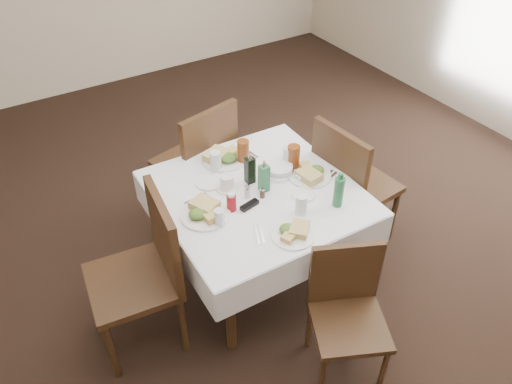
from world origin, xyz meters
TOP-DOWN VIEW (x-y plane):
  - ground_plane at (0.00, 0.00)m, footprint 7.00×7.00m
  - room_shell at (0.00, 0.00)m, footprint 6.04×7.04m
  - dining_table at (-0.10, 0.00)m, footprint 1.23×1.23m
  - chair_north at (-0.13, 0.73)m, footprint 0.59×0.59m
  - chair_south at (-0.02, -0.82)m, footprint 0.53×0.53m
  - chair_east at (0.62, -0.06)m, footprint 0.53×0.53m
  - chair_west at (-0.87, -0.07)m, footprint 0.55×0.55m
  - meal_north at (-0.11, 0.41)m, footprint 0.31×0.31m
  - meal_south at (-0.13, -0.44)m, footprint 0.25×0.25m
  - meal_east at (0.28, -0.05)m, footprint 0.28×0.28m
  - meal_west at (-0.47, -0.03)m, footprint 0.30×0.30m
  - side_plate_a at (-0.31, 0.23)m, footprint 0.17×0.17m
  - side_plate_b at (0.13, -0.18)m, footprint 0.15×0.15m
  - water_n at (-0.20, 0.34)m, footprint 0.07×0.07m
  - water_s at (0.02, -0.31)m, footprint 0.07×0.07m
  - water_e at (0.23, 0.12)m, footprint 0.08×0.08m
  - water_w at (-0.44, -0.15)m, footprint 0.06×0.06m
  - iced_tea_a at (-0.00, 0.32)m, footprint 0.08×0.08m
  - iced_tea_b at (0.24, 0.08)m, footprint 0.08×0.08m
  - bread_basket at (0.12, 0.08)m, footprint 0.20×0.20m
  - oil_cruet_dark at (-0.08, 0.11)m, footprint 0.06×0.06m
  - oil_cruet_green at (-0.05, -0.01)m, footprint 0.06×0.06m
  - ketchup_bottle at (-0.31, -0.07)m, footprint 0.06×0.06m
  - salt_shaker at (-0.18, -0.02)m, footprint 0.04×0.04m
  - pepper_shaker at (-0.10, -0.07)m, footprint 0.03×0.03m
  - coffee_mug at (-0.24, 0.12)m, footprint 0.14×0.14m
  - sunglasses at (-0.21, -0.10)m, footprint 0.13×0.06m
  - green_bottle at (0.25, -0.36)m, footprint 0.06×0.06m
  - sugar_caddy at (0.22, -0.04)m, footprint 0.09×0.07m
  - cutlery_n at (0.08, 0.38)m, footprint 0.06×0.17m
  - cutlery_s at (-0.29, -0.33)m, footprint 0.10×0.17m
  - cutlery_e at (0.35, -0.13)m, footprint 0.21×0.11m
  - cutlery_w at (-0.45, 0.12)m, footprint 0.16×0.06m

SIDE VIEW (x-z plane):
  - ground_plane at x=0.00m, z-range 0.00..0.00m
  - chair_south at x=-0.02m, z-range 0.06..0.91m
  - chair_east at x=0.62m, z-range 0.07..1.11m
  - chair_north at x=-0.13m, z-range 0.07..1.11m
  - chair_west at x=-0.87m, z-range 0.07..1.11m
  - dining_table at x=-0.10m, z-range 0.29..1.05m
  - cutlery_w at x=-0.45m, z-range 0.76..0.77m
  - cutlery_n at x=0.08m, z-range 0.76..0.77m
  - cutlery_s at x=-0.29m, z-range 0.76..0.77m
  - cutlery_e at x=0.35m, z-range 0.76..0.77m
  - side_plate_b at x=0.13m, z-range 0.76..0.77m
  - side_plate_a at x=-0.31m, z-range 0.76..0.77m
  - sunglasses at x=-0.21m, z-range 0.76..0.79m
  - meal_south at x=-0.13m, z-range 0.76..0.81m
  - sugar_caddy at x=0.22m, z-range 0.76..0.81m
  - meal_east at x=0.28m, z-range 0.76..0.82m
  - meal_west at x=-0.47m, z-range 0.76..0.82m
  - meal_north at x=-0.11m, z-range 0.75..0.82m
  - bread_basket at x=0.12m, z-range 0.76..0.83m
  - pepper_shaker at x=-0.10m, z-range 0.76..0.83m
  - salt_shaker at x=-0.18m, z-range 0.76..0.84m
  - coffee_mug at x=-0.24m, z-range 0.76..0.86m
  - water_w at x=-0.44m, z-range 0.76..0.87m
  - ketchup_bottle at x=-0.31m, z-range 0.76..0.88m
  - water_s at x=0.02m, z-range 0.76..0.89m
  - water_n at x=-0.20m, z-range 0.76..0.90m
  - water_e at x=0.23m, z-range 0.76..0.91m
  - iced_tea_a at x=0.00m, z-range 0.76..0.93m
  - iced_tea_b at x=0.24m, z-range 0.76..0.93m
  - oil_cruet_dark at x=-0.08m, z-range 0.75..0.98m
  - oil_cruet_green at x=-0.05m, z-range 0.75..0.98m
  - green_bottle at x=0.25m, z-range 0.75..0.98m
  - room_shell at x=0.00m, z-range 0.31..3.11m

